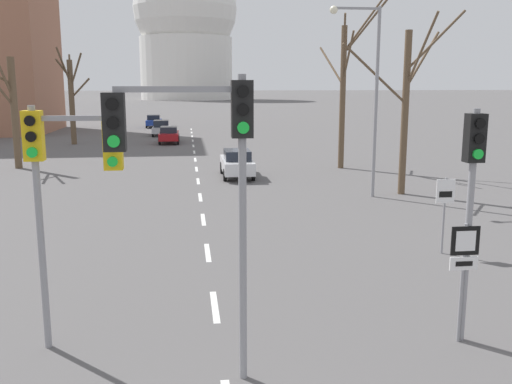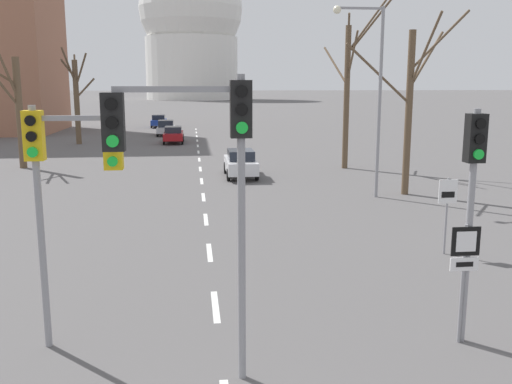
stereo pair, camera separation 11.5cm
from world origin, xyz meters
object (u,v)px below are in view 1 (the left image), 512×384
at_px(sedan_near_left, 161,128).
at_px(sedan_far_left, 169,134).
at_px(traffic_signal_centre_tall, 200,153).
at_px(traffic_signal_near_left, 63,167).
at_px(sedan_near_right, 237,163).
at_px(traffic_signal_near_right, 472,182).
at_px(route_sign_post, 464,262).
at_px(street_lamp_right, 368,83).
at_px(speed_limit_sign, 445,202).
at_px(sedan_mid_centre, 154,121).

xyz_separation_m(sedan_near_left, sedan_far_left, (0.97, -7.70, -0.01)).
bearing_deg(sedan_far_left, traffic_signal_centre_tall, -87.61).
bearing_deg(sedan_near_left, traffic_signal_near_left, -89.86).
relative_size(sedan_near_left, sedan_near_right, 0.97).
height_order(traffic_signal_centre_tall, sedan_far_left, traffic_signal_centre_tall).
bearing_deg(traffic_signal_near_left, sedan_near_right, 75.94).
xyz_separation_m(sedan_near_left, sedan_near_right, (5.35, -27.01, 0.02)).
relative_size(traffic_signal_near_right, route_sign_post, 1.91).
bearing_deg(street_lamp_right, sedan_far_left, 110.86).
bearing_deg(sedan_near_left, speed_limit_sign, -76.22).
relative_size(traffic_signal_centre_tall, street_lamp_right, 0.63).
bearing_deg(traffic_signal_near_right, speed_limit_sign, 68.66).
bearing_deg(sedan_far_left, traffic_signal_near_right, -80.06).
height_order(traffic_signal_near_right, speed_limit_sign, traffic_signal_near_right).
height_order(traffic_signal_near_left, sedan_near_left, traffic_signal_near_left).
height_order(route_sign_post, street_lamp_right, street_lamp_right).
distance_m(street_lamp_right, sedan_mid_centre, 46.68).
bearing_deg(sedan_mid_centre, sedan_near_left, -83.16).
bearing_deg(traffic_signal_centre_tall, sedan_near_left, 93.14).
xyz_separation_m(traffic_signal_near_left, speed_limit_sign, (10.36, 5.24, -2.06)).
relative_size(traffic_signal_centre_tall, route_sign_post, 2.16).
xyz_separation_m(sedan_mid_centre, sedan_far_left, (2.33, -18.99, 0.01)).
xyz_separation_m(route_sign_post, street_lamp_right, (2.76, 15.18, 3.59)).
relative_size(traffic_signal_near_left, sedan_mid_centre, 1.13).
relative_size(speed_limit_sign, sedan_near_left, 0.58).
relative_size(traffic_signal_centre_tall, sedan_far_left, 1.25).
xyz_separation_m(sedan_near_left, sedan_mid_centre, (-1.35, 11.29, -0.02)).
relative_size(traffic_signal_near_right, street_lamp_right, 0.56).
bearing_deg(traffic_signal_near_left, street_lamp_right, 53.36).
xyz_separation_m(sedan_near_right, sedan_far_left, (-4.38, 19.31, -0.03)).
height_order(street_lamp_right, sedan_mid_centre, street_lamp_right).
height_order(speed_limit_sign, sedan_near_left, speed_limit_sign).
relative_size(route_sign_post, street_lamp_right, 0.29).
bearing_deg(sedan_near_left, sedan_near_right, -78.79).
height_order(traffic_signal_near_left, sedan_far_left, traffic_signal_near_left).
bearing_deg(sedan_near_left, traffic_signal_near_right, -80.49).
bearing_deg(route_sign_post, sedan_far_left, 99.80).
height_order(route_sign_post, speed_limit_sign, route_sign_post).
relative_size(sedan_near_right, sedan_far_left, 1.00).
relative_size(route_sign_post, sedan_near_right, 0.58).
bearing_deg(sedan_near_left, sedan_far_left, -82.79).
relative_size(traffic_signal_near_left, street_lamp_right, 0.57).
height_order(traffic_signal_centre_tall, sedan_mid_centre, traffic_signal_centre_tall).
relative_size(traffic_signal_near_right, traffic_signal_centre_tall, 0.88).
distance_m(sedan_near_left, sedan_mid_centre, 11.37).
relative_size(street_lamp_right, sedan_near_left, 2.06).
bearing_deg(street_lamp_right, speed_limit_sign, -92.18).
height_order(traffic_signal_near_left, sedan_near_right, traffic_signal_near_left).
xyz_separation_m(street_lamp_right, sedan_mid_centre, (-12.17, 44.83, -4.54)).
relative_size(sedan_near_left, sedan_far_left, 0.96).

